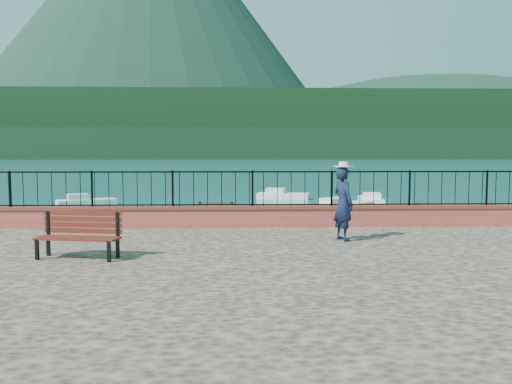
{
  "coord_description": "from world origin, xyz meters",
  "views": [
    {
      "loc": [
        -0.68,
        -10.05,
        3.22
      ],
      "look_at": [
        -0.26,
        2.0,
        2.3
      ],
      "focal_mm": 35.0,
      "sensor_mm": 36.0,
      "label": 1
    }
  ],
  "objects": [
    {
      "name": "boat_2",
      "position": [
        5.12,
        17.83,
        0.4
      ],
      "size": [
        4.12,
        3.58,
        0.8
      ],
      "primitive_type": "cube",
      "rotation": [
        0.0,
        0.0,
        0.65
      ],
      "color": "silver",
      "rests_on": "ground"
    },
    {
      "name": "volcano",
      "position": [
        -120.0,
        700.0,
        190.0
      ],
      "size": [
        560.0,
        560.0,
        380.0
      ],
      "primitive_type": "cone",
      "color": "#142D23",
      "rests_on": "ground"
    },
    {
      "name": "boat_5",
      "position": [
        7.79,
        21.52,
        0.4
      ],
      "size": [
        1.82,
        3.85,
        0.8
      ],
      "primitive_type": "cube",
      "rotation": [
        0.0,
        0.0,
        1.42
      ],
      "color": "white",
      "rests_on": "ground"
    },
    {
      "name": "person",
      "position": [
        1.75,
        1.44,
        2.06
      ],
      "size": [
        0.63,
        0.74,
        1.72
      ],
      "primitive_type": "imported",
      "rotation": [
        0.0,
        0.0,
        1.97
      ],
      "color": "#101A32",
      "rests_on": "promenade"
    },
    {
      "name": "far_forest",
      "position": [
        0.0,
        300.0,
        9.0
      ],
      "size": [
        900.0,
        60.0,
        18.0
      ],
      "primitive_type": "cube",
      "color": "black",
      "rests_on": "ground"
    },
    {
      "name": "dock",
      "position": [
        -2.0,
        12.0,
        0.15
      ],
      "size": [
        2.0,
        16.0,
        0.3
      ],
      "primitive_type": "cube",
      "color": "#2D231C",
      "rests_on": "ground"
    },
    {
      "name": "park_bench",
      "position": [
        -3.78,
        -0.4,
        1.48
      ],
      "size": [
        1.68,
        0.81,
        0.9
      ],
      "rotation": [
        0.0,
        0.0,
        -0.18
      ],
      "color": "black",
      "rests_on": "promenade"
    },
    {
      "name": "boat_0",
      "position": [
        -6.22,
        10.4,
        0.4
      ],
      "size": [
        3.76,
        1.75,
        0.8
      ],
      "primitive_type": "cube",
      "rotation": [
        0.0,
        0.0,
        -0.13
      ],
      "color": "silver",
      "rests_on": "ground"
    },
    {
      "name": "hat",
      "position": [
        1.75,
        1.44,
        2.98
      ],
      "size": [
        0.44,
        0.44,
        0.12
      ],
      "primitive_type": "cylinder",
      "color": "white",
      "rests_on": "person"
    },
    {
      "name": "railing",
      "position": [
        0.0,
        3.7,
        2.25
      ],
      "size": [
        27.0,
        0.05,
        0.95
      ],
      "primitive_type": "cube",
      "color": "black",
      "rests_on": "parapet"
    },
    {
      "name": "boat_1",
      "position": [
        5.26,
        13.56,
        0.4
      ],
      "size": [
        4.15,
        1.78,
        0.8
      ],
      "primitive_type": "cube",
      "rotation": [
        0.0,
        0.0,
        -0.12
      ],
      "color": "silver",
      "rests_on": "ground"
    },
    {
      "name": "boat_3",
      "position": [
        -10.07,
        20.9,
        0.4
      ],
      "size": [
        3.68,
        2.73,
        0.8
      ],
      "primitive_type": "cube",
      "rotation": [
        0.0,
        0.0,
        0.47
      ],
      "color": "silver",
      "rests_on": "ground"
    },
    {
      "name": "parapet",
      "position": [
        0.0,
        3.7,
        1.49
      ],
      "size": [
        28.0,
        0.46,
        0.58
      ],
      "primitive_type": "cube",
      "color": "#B75442",
      "rests_on": "promenade"
    },
    {
      "name": "ground",
      "position": [
        0.0,
        0.0,
        0.0
      ],
      "size": [
        2000.0,
        2000.0,
        0.0
      ],
      "primitive_type": "plane",
      "color": "#19596B",
      "rests_on": "ground"
    },
    {
      "name": "boat_4",
      "position": [
        2.5,
        25.46,
        0.4
      ],
      "size": [
        3.87,
        2.2,
        0.8
      ],
      "primitive_type": "cube",
      "rotation": [
        0.0,
        0.0,
        -0.26
      ],
      "color": "silver",
      "rests_on": "ground"
    },
    {
      "name": "foothills",
      "position": [
        0.0,
        360.0,
        22.0
      ],
      "size": [
        900.0,
        120.0,
        44.0
      ],
      "primitive_type": "cube",
      "color": "black",
      "rests_on": "ground"
    },
    {
      "name": "companion_hill",
      "position": [
        220.0,
        560.0,
        0.0
      ],
      "size": [
        448.0,
        384.0,
        180.0
      ],
      "primitive_type": "ellipsoid",
      "color": "#142D23",
      "rests_on": "ground"
    }
  ]
}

